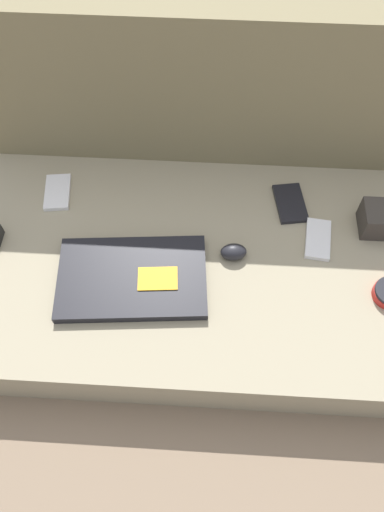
% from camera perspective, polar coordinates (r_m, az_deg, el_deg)
% --- Properties ---
extents(ground_plane, '(8.00, 8.00, 0.00)m').
position_cam_1_polar(ground_plane, '(1.29, 0.00, -3.42)').
color(ground_plane, '#7A6651').
extents(couch_seat, '(1.13, 0.62, 0.13)m').
position_cam_1_polar(couch_seat, '(1.24, 0.00, -2.03)').
color(couch_seat, gray).
rests_on(couch_seat, ground_plane).
extents(couch_backrest, '(1.13, 0.20, 0.54)m').
position_cam_1_polar(couch_backrest, '(1.34, 1.08, 18.00)').
color(couch_backrest, '#756B4C').
rests_on(couch_backrest, ground_plane).
extents(laptop, '(0.36, 0.24, 0.03)m').
position_cam_1_polar(laptop, '(1.15, -6.82, -2.49)').
color(laptop, black).
rests_on(laptop, couch_seat).
extents(computer_mouse, '(0.07, 0.05, 0.04)m').
position_cam_1_polar(computer_mouse, '(1.18, 4.77, 0.47)').
color(computer_mouse, black).
rests_on(computer_mouse, couch_seat).
extents(phone_silver, '(0.07, 0.12, 0.01)m').
position_cam_1_polar(phone_silver, '(1.25, 14.20, 1.87)').
color(phone_silver, silver).
rests_on(phone_silver, couch_seat).
extents(phone_black, '(0.08, 0.12, 0.01)m').
position_cam_1_polar(phone_black, '(1.34, -15.12, 7.06)').
color(phone_black, silver).
rests_on(phone_black, couch_seat).
extents(phone_small, '(0.09, 0.13, 0.01)m').
position_cam_1_polar(phone_small, '(1.30, 11.16, 5.93)').
color(phone_small, black).
rests_on(phone_small, couch_seat).
extents(camera_pouch, '(0.11, 0.08, 0.07)m').
position_cam_1_polar(camera_pouch, '(1.29, 21.14, 3.92)').
color(camera_pouch, '#38332D').
rests_on(camera_pouch, couch_seat).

